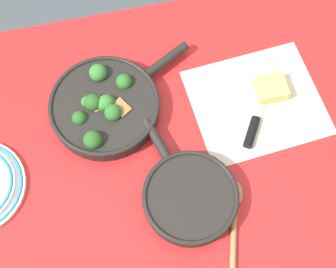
% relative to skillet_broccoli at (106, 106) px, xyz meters
% --- Properties ---
extents(ground_plane, '(14.00, 14.00, 0.00)m').
position_rel_skillet_broccoli_xyz_m(ground_plane, '(0.14, -0.11, -0.75)').
color(ground_plane, '#424C51').
extents(dining_table_red, '(1.23, 0.84, 0.72)m').
position_rel_skillet_broccoli_xyz_m(dining_table_red, '(0.14, -0.11, -0.11)').
color(dining_table_red, red).
rests_on(dining_table_red, ground_plane).
extents(skillet_broccoli, '(0.40, 0.29, 0.08)m').
position_rel_skillet_broccoli_xyz_m(skillet_broccoli, '(0.00, 0.00, 0.00)').
color(skillet_broccoli, black).
rests_on(skillet_broccoli, dining_table_red).
extents(skillet_eggs, '(0.23, 0.34, 0.05)m').
position_rel_skillet_broccoli_xyz_m(skillet_eggs, '(0.15, -0.28, -0.00)').
color(skillet_eggs, black).
rests_on(skillet_eggs, dining_table_red).
extents(wooden_spoon, '(0.14, 0.38, 0.02)m').
position_rel_skillet_broccoli_xyz_m(wooden_spoon, '(0.23, -0.40, -0.02)').
color(wooden_spoon, '#A87A4C').
rests_on(wooden_spoon, dining_table_red).
extents(parchment_sheet, '(0.36, 0.32, 0.00)m').
position_rel_skillet_broccoli_xyz_m(parchment_sheet, '(0.39, -0.06, -0.03)').
color(parchment_sheet, beige).
rests_on(parchment_sheet, dining_table_red).
extents(grater_knife, '(0.17, 0.25, 0.02)m').
position_rel_skillet_broccoli_xyz_m(grater_knife, '(0.38, -0.10, -0.02)').
color(grater_knife, silver).
rests_on(grater_knife, dining_table_red).
extents(cheese_block, '(0.08, 0.07, 0.04)m').
position_rel_skillet_broccoli_xyz_m(cheese_block, '(0.44, -0.04, -0.01)').
color(cheese_block, '#EACC66').
rests_on(cheese_block, dining_table_red).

